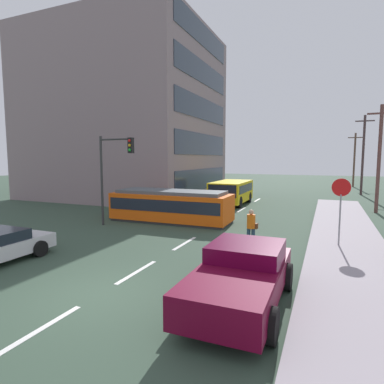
# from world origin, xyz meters

# --- Properties ---
(ground_plane) EXTENTS (120.00, 120.00, 0.00)m
(ground_plane) POSITION_xyz_m (0.00, 10.00, 0.00)
(ground_plane) COLOR #334838
(sidewalk_curb_right) EXTENTS (3.20, 36.00, 0.14)m
(sidewalk_curb_right) POSITION_xyz_m (6.80, 6.00, 0.07)
(sidewalk_curb_right) COLOR #988E97
(sidewalk_curb_right) RESTS_ON ground
(lane_stripe_0) EXTENTS (0.16, 2.40, 0.01)m
(lane_stripe_0) POSITION_xyz_m (0.00, -2.00, 0.01)
(lane_stripe_0) COLOR silver
(lane_stripe_0) RESTS_ON ground
(lane_stripe_1) EXTENTS (0.16, 2.40, 0.01)m
(lane_stripe_1) POSITION_xyz_m (0.00, 2.00, 0.01)
(lane_stripe_1) COLOR silver
(lane_stripe_1) RESTS_ON ground
(lane_stripe_2) EXTENTS (0.16, 2.40, 0.01)m
(lane_stripe_2) POSITION_xyz_m (0.00, 6.00, 0.01)
(lane_stripe_2) COLOR silver
(lane_stripe_2) RESTS_ON ground
(lane_stripe_3) EXTENTS (0.16, 2.40, 0.01)m
(lane_stripe_3) POSITION_xyz_m (0.00, 16.33, 0.01)
(lane_stripe_3) COLOR silver
(lane_stripe_3) RESTS_ON ground
(lane_stripe_4) EXTENTS (0.16, 2.40, 0.01)m
(lane_stripe_4) POSITION_xyz_m (0.00, 22.33, 0.01)
(lane_stripe_4) COLOR silver
(lane_stripe_4) RESTS_ON ground
(corner_building) EXTENTS (16.65, 14.14, 16.00)m
(corner_building) POSITION_xyz_m (-13.11, 20.81, 8.00)
(corner_building) COLOR gray
(corner_building) RESTS_ON ground
(streetcar_tram) EXTENTS (7.38, 2.64, 1.93)m
(streetcar_tram) POSITION_xyz_m (-2.86, 10.33, 0.99)
(streetcar_tram) COLOR #EC550E
(streetcar_tram) RESTS_ON ground
(city_bus) EXTENTS (2.58, 5.30, 1.93)m
(city_bus) POSITION_xyz_m (-1.50, 18.86, 1.10)
(city_bus) COLOR yellow
(city_bus) RESTS_ON ground
(pedestrian_crossing) EXTENTS (0.46, 0.36, 1.67)m
(pedestrian_crossing) POSITION_xyz_m (2.92, 6.54, 0.94)
(pedestrian_crossing) COLOR #243D4F
(pedestrian_crossing) RESTS_ON ground
(pickup_truck_parked) EXTENTS (2.29, 5.01, 1.55)m
(pickup_truck_parked) POSITION_xyz_m (3.90, 0.99, 0.80)
(pickup_truck_parked) COLOR #590621
(pickup_truck_parked) RESTS_ON ground
(stop_sign) EXTENTS (0.76, 0.07, 2.88)m
(stop_sign) POSITION_xyz_m (6.43, 7.89, 2.19)
(stop_sign) COLOR gray
(stop_sign) RESTS_ON sidewalk_curb_right
(traffic_light_mast) EXTENTS (2.23, 0.33, 5.11)m
(traffic_light_mast) POSITION_xyz_m (-5.22, 7.86, 3.54)
(traffic_light_mast) COLOR #333333
(traffic_light_mast) RESTS_ON ground
(utility_pole_mid) EXTENTS (1.80, 0.24, 7.55)m
(utility_pole_mid) POSITION_xyz_m (9.16, 18.83, 3.95)
(utility_pole_mid) COLOR brown
(utility_pole_mid) RESTS_ON ground
(utility_pole_far) EXTENTS (1.80, 0.24, 8.27)m
(utility_pole_far) POSITION_xyz_m (9.20, 30.86, 4.32)
(utility_pole_far) COLOR #4C3638
(utility_pole_far) RESTS_ON ground
(utility_pole_distant) EXTENTS (1.80, 0.24, 7.17)m
(utility_pole_distant) POSITION_xyz_m (9.11, 41.17, 3.76)
(utility_pole_distant) COLOR brown
(utility_pole_distant) RESTS_ON ground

